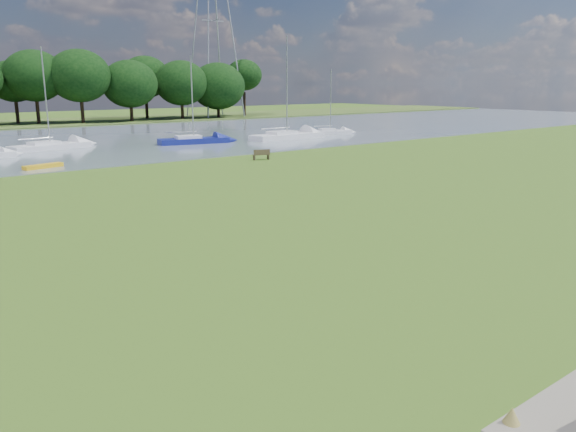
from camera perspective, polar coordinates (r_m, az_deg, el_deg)
ground at (r=20.51m, az=-7.62°, el=-3.32°), size 220.00×220.00×0.00m
riverbank_bench at (r=44.09m, az=-2.72°, el=6.25°), size 1.40×0.76×0.82m
kayak at (r=42.99m, az=-23.62°, el=4.66°), size 2.84×1.34×0.28m
sailboat_3 at (r=66.52m, az=4.26°, el=8.65°), size 5.30×2.85×7.40m
sailboat_4 at (r=56.51m, az=-9.64°, el=7.76°), size 7.09×3.26×8.37m
sailboat_5 at (r=55.33m, az=-23.08°, el=6.72°), size 7.36×3.57×8.90m
sailboat_6 at (r=60.58m, az=-0.18°, el=8.32°), size 8.65×2.84×10.64m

